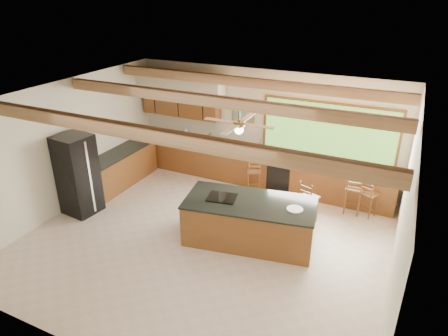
% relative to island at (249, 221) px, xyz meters
% --- Properties ---
extents(ground, '(7.20, 7.20, 0.00)m').
position_rel_island_xyz_m(ground, '(-0.82, -0.38, -0.46)').
color(ground, beige).
rests_on(ground, ground).
extents(room_shell, '(7.27, 6.54, 3.02)m').
position_rel_island_xyz_m(room_shell, '(-0.99, 0.27, 1.75)').
color(room_shell, beige).
rests_on(room_shell, ground).
extents(counter_run, '(7.12, 3.10, 1.28)m').
position_rel_island_xyz_m(counter_run, '(-1.64, 2.14, 0.00)').
color(counter_run, brown).
rests_on(counter_run, ground).
extents(island, '(2.81, 1.68, 0.94)m').
position_rel_island_xyz_m(island, '(0.00, 0.00, 0.00)').
color(island, brown).
rests_on(island, ground).
extents(refrigerator, '(0.81, 0.79, 1.89)m').
position_rel_island_xyz_m(refrigerator, '(-4.00, -0.59, 0.48)').
color(refrigerator, black).
rests_on(refrigerator, ground).
extents(bar_stool_a, '(0.46, 0.46, 0.97)m').
position_rel_island_xyz_m(bar_stool_a, '(-0.72, 2.01, 0.12)').
color(bar_stool_a, brown).
rests_on(bar_stool_a, ground).
extents(bar_stool_b, '(0.47, 0.47, 1.03)m').
position_rel_island_xyz_m(bar_stool_b, '(0.92, 1.16, 0.15)').
color(bar_stool_b, brown).
rests_on(bar_stool_b, ground).
extents(bar_stool_c, '(0.40, 0.40, 1.07)m').
position_rel_island_xyz_m(bar_stool_c, '(1.76, 2.01, 0.17)').
color(bar_stool_c, brown).
rests_on(bar_stool_c, ground).
extents(bar_stool_d, '(0.45, 0.45, 0.95)m').
position_rel_island_xyz_m(bar_stool_d, '(2.10, 2.02, 0.10)').
color(bar_stool_d, brown).
rests_on(bar_stool_d, ground).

